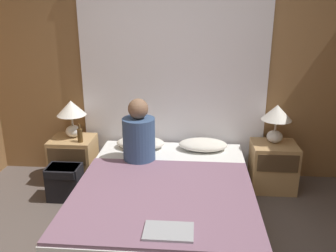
% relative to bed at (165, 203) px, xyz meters
% --- Properties ---
extents(wall_back, '(4.53, 0.06, 2.50)m').
position_rel_bed_xyz_m(wall_back, '(0.00, 1.16, 1.03)').
color(wall_back, olive).
rests_on(wall_back, ground_plane).
extents(curtain_panel, '(2.37, 0.02, 2.34)m').
position_rel_bed_xyz_m(curtain_panel, '(0.00, 1.10, 0.95)').
color(curtain_panel, white).
rests_on(curtain_panel, ground_plane).
extents(bed, '(1.65, 2.09, 0.44)m').
position_rel_bed_xyz_m(bed, '(0.00, 0.00, 0.00)').
color(bed, brown).
rests_on(bed, ground_plane).
extents(nightstand_left, '(0.50, 0.44, 0.54)m').
position_rel_bed_xyz_m(nightstand_left, '(-1.16, 0.80, 0.06)').
color(nightstand_left, tan).
rests_on(nightstand_left, ground_plane).
extents(nightstand_right, '(0.50, 0.44, 0.54)m').
position_rel_bed_xyz_m(nightstand_right, '(1.16, 0.80, 0.06)').
color(nightstand_right, tan).
rests_on(nightstand_right, ground_plane).
extents(lamp_left, '(0.34, 0.34, 0.44)m').
position_rel_bed_xyz_m(lamp_left, '(-1.16, 0.86, 0.63)').
color(lamp_left, silver).
rests_on(lamp_left, nightstand_left).
extents(lamp_right, '(0.34, 0.34, 0.44)m').
position_rel_bed_xyz_m(lamp_right, '(1.16, 0.86, 0.63)').
color(lamp_right, silver).
rests_on(lamp_right, nightstand_right).
extents(pillow_left, '(0.56, 0.35, 0.12)m').
position_rel_bed_xyz_m(pillow_left, '(-0.36, 0.83, 0.28)').
color(pillow_left, silver).
rests_on(pillow_left, bed).
extents(pillow_right, '(0.56, 0.35, 0.12)m').
position_rel_bed_xyz_m(pillow_right, '(0.36, 0.83, 0.28)').
color(pillow_right, silver).
rests_on(pillow_right, bed).
extents(blanket_on_bed, '(1.59, 1.44, 0.03)m').
position_rel_bed_xyz_m(blanket_on_bed, '(0.00, -0.30, 0.24)').
color(blanket_on_bed, slate).
rests_on(blanket_on_bed, bed).
extents(person_left_in_bed, '(0.34, 0.34, 0.68)m').
position_rel_bed_xyz_m(person_left_in_bed, '(-0.32, 0.46, 0.51)').
color(person_left_in_bed, '#38517A').
rests_on(person_left_in_bed, bed).
extents(beer_bottle_on_left_stand, '(0.06, 0.06, 0.22)m').
position_rel_bed_xyz_m(beer_bottle_on_left_stand, '(-1.03, 0.70, 0.41)').
color(beer_bottle_on_left_stand, '#513819').
rests_on(beer_bottle_on_left_stand, nightstand_left).
extents(laptop_on_bed, '(0.36, 0.23, 0.02)m').
position_rel_bed_xyz_m(laptop_on_bed, '(0.09, -0.83, 0.26)').
color(laptop_on_bed, '#9EA0A5').
rests_on(laptop_on_bed, blanket_on_bed).
extents(backpack_on_floor, '(0.36, 0.28, 0.38)m').
position_rel_bed_xyz_m(backpack_on_floor, '(-1.13, 0.37, -0.00)').
color(backpack_on_floor, black).
rests_on(backpack_on_floor, ground_plane).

